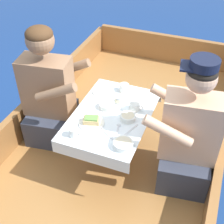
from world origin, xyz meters
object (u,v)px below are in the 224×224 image
person_starboard (188,137)px  coffee_cup_starboard (135,106)px  sandwich (91,120)px  person_port (49,95)px  coffee_cup_port (124,88)px  tin_can (119,100)px  coffee_cup_center (74,132)px

person_starboard → coffee_cup_starboard: bearing=-24.5°
person_starboard → sandwich: person_starboard is taller
person_port → person_starboard: (1.16, -0.08, -0.01)m
person_port → sandwich: person_port is taller
person_port → coffee_cup_port: size_ratio=9.66×
coffee_cup_port → tin_can: coffee_cup_port is taller
sandwich → coffee_cup_port: size_ratio=1.24×
tin_can → person_starboard: bearing=-16.6°
person_starboard → coffee_cup_port: (-0.60, 0.34, 0.06)m
coffee_cup_center → tin_can: 0.50m
coffee_cup_starboard → tin_can: (-0.14, 0.04, -0.00)m
sandwich → tin_can: size_ratio=1.95×
coffee_cup_starboard → tin_can: bearing=163.7°
person_port → sandwich: bearing=-32.7°
coffee_cup_center → person_starboard: bearing=21.9°
coffee_cup_port → tin_can: (0.02, -0.16, -0.01)m
person_starboard → tin_can: 0.61m
coffee_cup_starboard → tin_can: 0.15m
person_port → coffee_cup_port: person_port is taller
sandwich → coffee_cup_port: (0.08, 0.47, 0.00)m
person_port → person_starboard: 1.17m
coffee_cup_starboard → coffee_cup_center: (-0.30, -0.43, 0.00)m
coffee_cup_center → tin_can: size_ratio=1.36×
person_starboard → coffee_cup_port: bearing=-37.1°
sandwich → coffee_cup_port: 0.48m
person_port → coffee_cup_center: (0.42, -0.38, 0.05)m
person_port → coffee_cup_center: bearing=-50.4°
coffee_cup_center → tin_can: bearing=71.1°
sandwich → coffee_cup_starboard: (0.24, 0.27, -0.00)m
person_port → person_starboard: person_starboard is taller
coffee_cup_starboard → sandwich: bearing=-131.8°
coffee_cup_center → tin_can: (0.16, 0.47, -0.01)m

